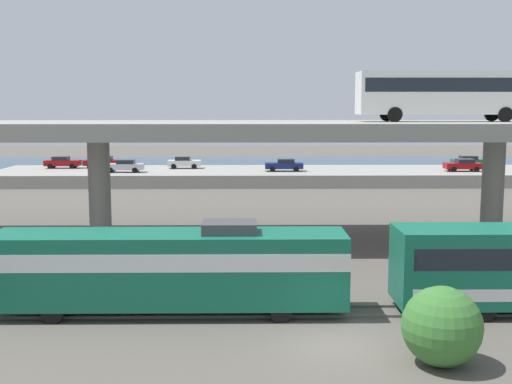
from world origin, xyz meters
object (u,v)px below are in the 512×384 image
transit_bus_on_overpass (445,91)px  parked_car_1 (62,162)px  parked_car_3 (102,162)px  parked_car_6 (470,161)px  parked_car_4 (124,166)px  train_locomotive (152,266)px  parked_car_5 (284,165)px  parked_car_2 (463,165)px  parked_car_0 (184,162)px

transit_bus_on_overpass → parked_car_1: bearing=-45.1°
parked_car_3 → parked_car_6: (47.01, -0.01, 0.00)m
transit_bus_on_overpass → parked_car_4: transit_bus_on_overpass is taller
train_locomotive → parked_car_4: 49.37m
parked_car_4 → transit_bus_on_overpass: bearing=131.5°
parked_car_1 → parked_car_3: 5.00m
parked_car_3 → parked_car_5: (22.93, -4.60, 0.00)m
parked_car_3 → parked_car_6: 47.01m
train_locomotive → transit_bus_on_overpass: transit_bus_on_overpass is taller
parked_car_1 → parked_car_6: 51.99m
transit_bus_on_overpass → parked_car_6: bearing=-111.7°
parked_car_2 → parked_car_4: (-40.67, -0.68, -0.00)m
train_locomotive → transit_bus_on_overpass: size_ratio=1.40×
train_locomotive → transit_bus_on_overpass: bearing=-137.4°
parked_car_1 → parked_car_5: size_ratio=0.96×
parked_car_5 → transit_bus_on_overpass: bearing=105.5°
parked_car_6 → parked_car_3: bearing=180.0°
parked_car_1 → parked_car_2: same height
parked_car_3 → parked_car_2: bearing=173.6°
parked_car_2 → parked_car_3: same height
parked_car_2 → parked_car_3: bearing=-6.4°
train_locomotive → parked_car_5: (8.69, 49.36, 0.09)m
train_locomotive → parked_car_1: (-19.22, 53.56, 0.08)m
transit_bus_on_overpass → parked_car_6: 41.20m
parked_car_1 → parked_car_4: (8.84, -5.29, 0.00)m
train_locomotive → parked_car_6: bearing=-121.3°
train_locomotive → parked_car_2: train_locomotive is taller
transit_bus_on_overpass → train_locomotive: bearing=42.6°
parked_car_0 → transit_bus_on_overpass: bearing=-59.6°
parked_car_0 → parked_car_4: bearing=-143.7°
parked_car_4 → parked_car_3: bearing=-55.9°
parked_car_3 → parked_car_5: bearing=168.7°
parked_car_2 → parked_car_6: (2.48, 5.00, 0.00)m
parked_car_0 → parked_car_1: size_ratio=0.94×
parked_car_1 → parked_car_5: same height
parked_car_5 → train_locomotive: bearing=80.0°
parked_car_1 → parked_car_3: size_ratio=0.96×
transit_bus_on_overpass → parked_car_6: (14.94, 37.56, -7.99)m
train_locomotive → parked_car_6: (32.77, 53.94, 0.09)m
transit_bus_on_overpass → parked_car_3: (-32.06, 37.57, -7.99)m
parked_car_5 → parked_car_2: bearing=178.9°
train_locomotive → parked_car_5: size_ratio=3.67×
parked_car_6 → parked_car_1: bearing=-179.6°
train_locomotive → parked_car_6: train_locomotive is taller
parked_car_5 → parked_car_0: bearing=-16.8°
parked_car_4 → parked_car_5: bearing=-176.7°
train_locomotive → parked_car_0: train_locomotive is taller
parked_car_1 → parked_car_4: 10.30m
parked_car_0 → parked_car_3: size_ratio=0.91×
parked_car_6 → parked_car_5: bearing=-169.2°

